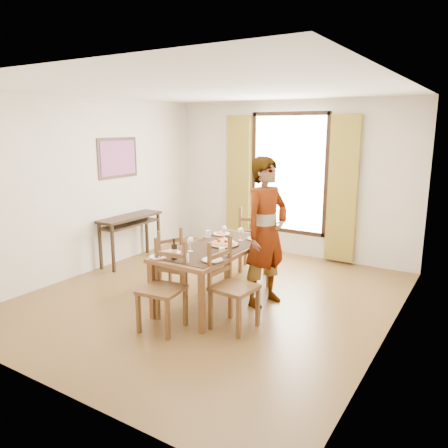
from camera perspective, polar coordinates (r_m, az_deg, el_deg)
The scene contains 22 objects.
ground at distance 5.99m, azimuth -1.62°, elevation -9.52°, with size 5.00×5.00×0.00m, color #533419.
room_shell at distance 5.70m, azimuth -1.04°, elevation 5.43°, with size 4.60×5.10×2.74m.
console_table at distance 7.46m, azimuth -12.16°, elevation 0.18°, with size 0.38×1.20×0.80m.
dining_table at distance 5.62m, azimuth -1.05°, elevation -3.59°, with size 0.83×1.80×0.76m.
chair_west at distance 6.19m, azimuth -7.61°, elevation -4.77°, with size 0.52×0.52×0.90m.
chair_north at distance 6.92m, azimuth 4.06°, elevation -2.18°, with size 0.58×0.58×1.06m.
chair_south at distance 5.01m, azimuth -7.90°, elevation -8.44°, with size 0.49×0.49×1.00m.
chair_east at distance 4.98m, azimuth 1.01°, elevation -8.33°, with size 0.48×0.48×1.02m.
man at distance 5.54m, azimuth 5.52°, elevation -1.07°, with size 0.63×0.79×1.90m, color gray.
plate_sw at distance 5.30m, azimuth -6.96°, elevation -3.62°, with size 0.27×0.27×0.05m, color silver, non-canonical shape.
plate_se at distance 4.99m, azimuth -1.49°, elevation -4.56°, with size 0.27×0.27×0.05m, color silver, non-canonical shape.
plate_nw at distance 6.18m, azimuth -0.33°, elevation -1.16°, with size 0.27×0.27×0.05m, color silver, non-canonical shape.
plate_ne at distance 5.94m, azimuth 4.26°, elevation -1.76°, with size 0.27×0.27×0.05m, color silver, non-canonical shape.
pasta_platter at distance 5.62m, azimuth -0.01°, elevation -2.31°, with size 0.40×0.40×0.10m, color #BA3C17, non-canonical shape.
caprese_plate at distance 5.17m, azimuth -8.60°, elevation -4.14°, with size 0.20×0.20×0.04m, color silver, non-canonical shape.
wine_glass_a at distance 5.36m, azimuth -4.43°, elevation -2.65°, with size 0.08×0.08×0.18m, color white, non-canonical shape.
wine_glass_b at distance 5.85m, azimuth 2.17°, elevation -1.31°, with size 0.08×0.08×0.18m, color white, non-canonical shape.
wine_glass_c at distance 5.95m, azimuth 0.02°, elevation -1.06°, with size 0.08×0.08×0.18m, color white, non-canonical shape.
tumbler_a at distance 5.17m, azimuth -0.26°, elevation -3.66°, with size 0.07×0.07×0.10m, color silver.
tumbler_b at distance 6.03m, azimuth -2.10°, elevation -1.31°, with size 0.07×0.07×0.10m, color silver.
tumbler_c at distance 4.95m, azimuth -4.96°, elevation -4.45°, with size 0.07×0.07×0.10m, color silver.
wine_bottle at distance 5.06m, azimuth -6.52°, elevation -3.25°, with size 0.07×0.07×0.25m, color black, non-canonical shape.
Camera 1 is at (3.07, -4.61, 2.26)m, focal length 35.00 mm.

